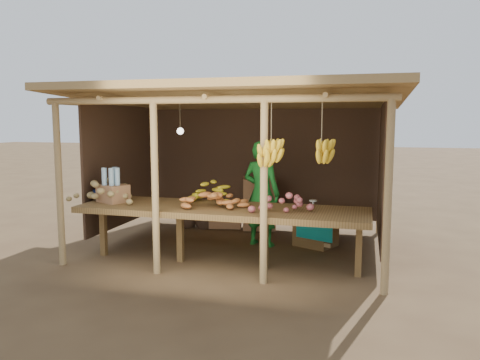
# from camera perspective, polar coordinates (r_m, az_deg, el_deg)

# --- Properties ---
(ground) EXTENTS (60.00, 60.00, 0.00)m
(ground) POSITION_cam_1_polar(r_m,az_deg,el_deg) (7.35, -0.00, -8.15)
(ground) COLOR brown
(ground) RESTS_ON ground
(stall_structure) EXTENTS (4.70, 3.50, 2.43)m
(stall_structure) POSITION_cam_1_polar(r_m,az_deg,el_deg) (7.13, 0.76, 7.02)
(stall_structure) COLOR #A38354
(stall_structure) RESTS_ON ground
(counter) EXTENTS (3.90, 1.05, 0.80)m
(counter) POSITION_cam_1_polar(r_m,az_deg,el_deg) (6.29, -2.28, -3.87)
(counter) COLOR brown
(counter) RESTS_ON ground
(potato_heap) EXTENTS (1.05, 0.70, 0.37)m
(potato_heap) POSITION_cam_1_polar(r_m,az_deg,el_deg) (6.96, -16.14, -1.03)
(potato_heap) COLOR #9C8550
(potato_heap) RESTS_ON counter
(sweet_potato_heap) EXTENTS (0.97, 0.72, 0.35)m
(sweet_potato_heap) POSITION_cam_1_polar(r_m,az_deg,el_deg) (6.24, -3.44, -1.74)
(sweet_potato_heap) COLOR #BD6C30
(sweet_potato_heap) RESTS_ON counter
(onion_heap) EXTENTS (0.98, 0.78, 0.36)m
(onion_heap) POSITION_cam_1_polar(r_m,az_deg,el_deg) (5.92, 5.63, -2.22)
(onion_heap) COLOR #AB5357
(onion_heap) RESTS_ON counter
(banana_pile) EXTENTS (0.68, 0.51, 0.35)m
(banana_pile) POSITION_cam_1_polar(r_m,az_deg,el_deg) (6.69, -3.67, -1.16)
(banana_pile) COLOR yellow
(banana_pile) RESTS_ON counter
(tomato_basin) EXTENTS (0.37, 0.37, 0.19)m
(tomato_basin) POSITION_cam_1_polar(r_m,az_deg,el_deg) (7.28, -16.09, -1.51)
(tomato_basin) COLOR navy
(tomato_basin) RESTS_ON counter
(bottle_box) EXTENTS (0.49, 0.44, 0.50)m
(bottle_box) POSITION_cam_1_polar(r_m,az_deg,el_deg) (6.87, -15.23, -1.04)
(bottle_box) COLOR #946542
(bottle_box) RESTS_ON counter
(vendor) EXTENTS (0.68, 0.53, 1.65)m
(vendor) POSITION_cam_1_polar(r_m,az_deg,el_deg) (7.30, 2.64, -1.63)
(vendor) COLOR #1A7526
(vendor) RESTS_ON ground
(tarp_crate) EXTENTS (0.79, 0.75, 0.75)m
(tarp_crate) POSITION_cam_1_polar(r_m,az_deg,el_deg) (7.45, 9.22, -5.61)
(tarp_crate) COLOR brown
(tarp_crate) RESTS_ON ground
(carton_stack) EXTENTS (1.31, 0.60, 0.92)m
(carton_stack) POSITION_cam_1_polar(r_m,az_deg,el_deg) (8.43, 0.96, -3.33)
(carton_stack) COLOR #946542
(carton_stack) RESTS_ON ground
(burlap_sacks) EXTENTS (0.78, 0.41, 0.55)m
(burlap_sacks) POSITION_cam_1_polar(r_m,az_deg,el_deg) (8.63, -5.40, -4.23)
(burlap_sacks) COLOR #442E1F
(burlap_sacks) RESTS_ON ground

